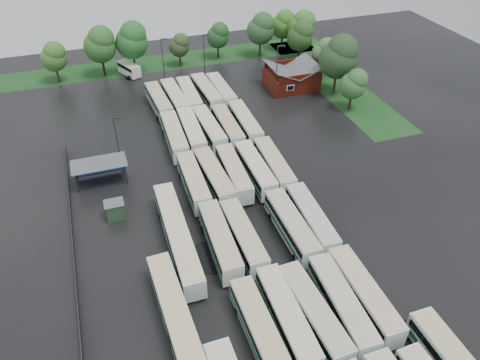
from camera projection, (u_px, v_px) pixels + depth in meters
name	position (u px, v px, depth m)	size (l,w,h in m)	color
ground	(256.00, 251.00, 60.48)	(160.00, 160.00, 0.00)	black
brick_building	(291.00, 79.00, 98.02)	(10.07, 8.60, 5.39)	maroon
wash_shed	(99.00, 165.00, 70.88)	(8.20, 4.20, 3.58)	#2D2D30
utility_hut	(115.00, 210.00, 65.01)	(2.70, 2.20, 2.62)	#244226
grass_strip_north	(167.00, 62.00, 110.08)	(80.00, 10.00, 0.01)	#153F15
grass_strip_east	(333.00, 81.00, 101.77)	(10.00, 50.00, 0.01)	#153F15
west_fence	(73.00, 246.00, 60.39)	(0.10, 50.00, 1.20)	#2D2D30
bus_r1c0	(260.00, 329.00, 48.73)	(2.65, 12.30, 3.42)	silver
bus_r1c1	(287.00, 317.00, 49.88)	(3.01, 12.79, 3.54)	silver
bus_r1c2	(313.00, 313.00, 50.28)	(3.23, 12.85, 3.55)	silver
bus_r1c3	(341.00, 305.00, 51.21)	(3.36, 12.90, 3.56)	silver
bus_r1c4	(363.00, 294.00, 52.34)	(2.90, 12.82, 3.56)	silver
bus_r2c0	(220.00, 240.00, 59.28)	(3.16, 12.86, 3.56)	silver
bus_r2c1	(243.00, 237.00, 59.88)	(2.66, 12.35, 3.44)	silver
bus_r2c3	(291.00, 226.00, 61.38)	(2.80, 12.79, 3.56)	silver
bus_r2c4	(311.00, 219.00, 62.49)	(3.28, 12.77, 3.52)	silver
bus_r3c0	(193.00, 182.00, 69.25)	(2.95, 12.51, 3.46)	silver
bus_r3c1	(214.00, 177.00, 70.11)	(3.18, 12.86, 3.55)	silver
bus_r3c2	(234.00, 173.00, 71.00)	(3.17, 12.56, 3.47)	silver
bus_r3c3	(255.00, 169.00, 71.74)	(2.80, 12.67, 3.52)	silver
bus_r3c4	(274.00, 166.00, 72.51)	(3.24, 12.83, 3.54)	silver
bus_r4c0	(174.00, 136.00, 79.50)	(3.23, 13.02, 3.60)	silver
bus_r4c1	(192.00, 132.00, 80.63)	(3.27, 13.07, 3.61)	silver
bus_r4c2	(209.00, 129.00, 81.47)	(3.04, 12.78, 3.54)	silver
bus_r4c3	(228.00, 127.00, 82.05)	(2.81, 12.41, 3.44)	silver
bus_r4c4	(245.00, 123.00, 83.05)	(3.06, 12.85, 3.56)	silver
bus_r5c0	(159.00, 101.00, 89.84)	(3.25, 12.56, 3.46)	silver
bus_r5c1	(175.00, 99.00, 90.66)	(3.24, 12.96, 3.58)	silver
bus_r5c2	(189.00, 96.00, 91.54)	(2.99, 12.70, 3.52)	silver
bus_r5c3	(207.00, 93.00, 92.65)	(3.29, 13.03, 3.60)	silver
bus_r5c4	(221.00, 92.00, 93.21)	(2.85, 12.61, 3.50)	silver
artic_bus_west_b	(178.00, 236.00, 59.83)	(3.00, 19.32, 3.58)	silver
artic_bus_west_c	(179.00, 325.00, 49.09)	(3.32, 18.99, 3.51)	silver
minibus	(129.00, 69.00, 103.21)	(4.62, 6.59, 2.71)	white
tree_north_0	(54.00, 56.00, 97.81)	(5.45, 5.45, 9.02)	#382516
tree_north_1	(100.00, 44.00, 99.49)	(6.79, 6.79, 11.25)	black
tree_north_2	(132.00, 40.00, 100.83)	(7.01, 7.01, 11.61)	black
tree_north_3	(180.00, 45.00, 105.47)	(4.59, 4.59, 7.60)	black
tree_north_4	(218.00, 35.00, 108.82)	(5.16, 5.16, 8.54)	black
tree_north_5	(261.00, 28.00, 108.76)	(6.39, 6.39, 10.58)	#312114
tree_north_6	(284.00, 24.00, 112.83)	(5.88, 5.88, 9.74)	black
tree_east_0	(354.00, 84.00, 88.05)	(5.12, 5.08, 8.41)	black
tree_east_1	(339.00, 56.00, 91.98)	(7.55, 7.55, 12.51)	#312014
tree_east_2	(325.00, 52.00, 100.14)	(5.30, 5.30, 8.78)	#332319
tree_east_3	(301.00, 36.00, 106.20)	(5.93, 5.93, 9.83)	black
tree_east_4	(302.00, 26.00, 109.69)	(6.46, 6.46, 10.69)	black
lamp_post_ne	(278.00, 68.00, 92.10)	(1.64, 0.32, 10.68)	#2D2D30
lamp_post_nw	(118.00, 141.00, 71.46)	(1.48, 0.29, 9.63)	#2D2D30
lamp_post_back_w	(163.00, 58.00, 97.74)	(1.48, 0.29, 9.64)	#2D2D30
lamp_post_back_e	(205.00, 53.00, 100.01)	(1.47, 0.29, 9.54)	#2D2D30
puddle_2	(212.00, 257.00, 59.62)	(6.15, 6.15, 0.01)	black
puddle_3	(316.00, 260.00, 59.23)	(4.87, 4.87, 0.01)	black
puddle_4	(404.00, 330.00, 50.89)	(2.78, 2.78, 0.01)	black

